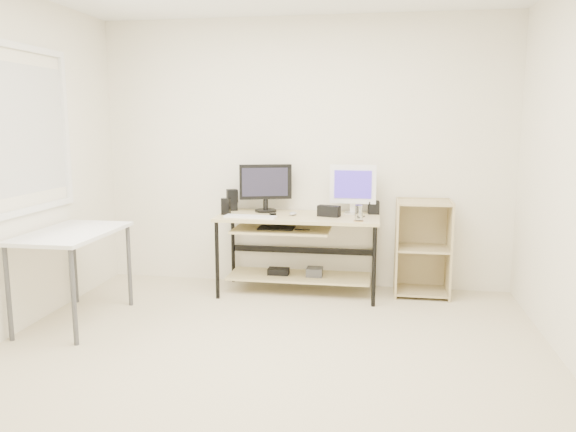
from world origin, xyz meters
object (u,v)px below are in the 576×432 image
(shelf_unit, at_px, (422,247))
(black_monitor, at_px, (265,185))
(desk, at_px, (296,237))
(audio_controller, at_px, (226,206))
(white_imac, at_px, (353,186))
(side_table, at_px, (72,241))

(shelf_unit, xyz_separation_m, black_monitor, (-1.50, -0.00, 0.56))
(desk, height_order, audio_controller, audio_controller)
(desk, relative_size, white_imac, 3.22)
(shelf_unit, xyz_separation_m, white_imac, (-0.66, 0.01, 0.57))
(desk, bearing_deg, audio_controller, -172.94)
(shelf_unit, bearing_deg, black_monitor, -179.88)
(shelf_unit, bearing_deg, audio_controller, -172.48)
(shelf_unit, xyz_separation_m, audio_controller, (-1.83, -0.24, 0.38))
(side_table, bearing_deg, black_monitor, 42.37)
(side_table, relative_size, white_imac, 2.15)
(desk, xyz_separation_m, black_monitor, (-0.32, 0.16, 0.47))
(shelf_unit, height_order, black_monitor, black_monitor)
(audio_controller, bearing_deg, desk, 16.33)
(side_table, bearing_deg, shelf_unit, 23.33)
(black_monitor, relative_size, white_imac, 1.06)
(side_table, distance_m, shelf_unit, 3.09)
(side_table, relative_size, shelf_unit, 1.11)
(shelf_unit, height_order, audio_controller, audio_controller)
(shelf_unit, relative_size, audio_controller, 5.69)
(desk, height_order, black_monitor, black_monitor)
(black_monitor, distance_m, white_imac, 0.84)
(side_table, xyz_separation_m, black_monitor, (1.33, 1.22, 0.34))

